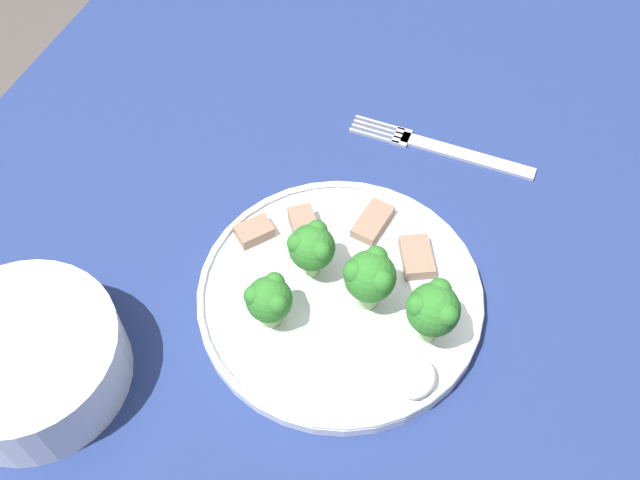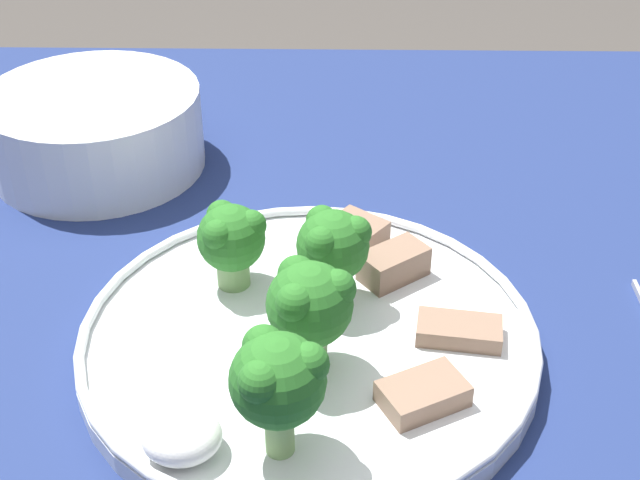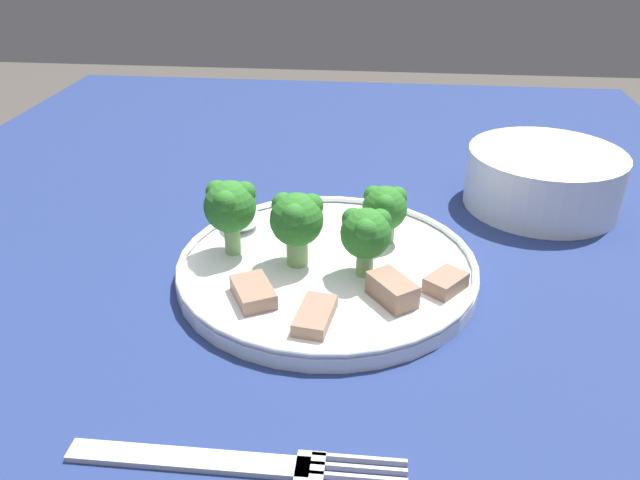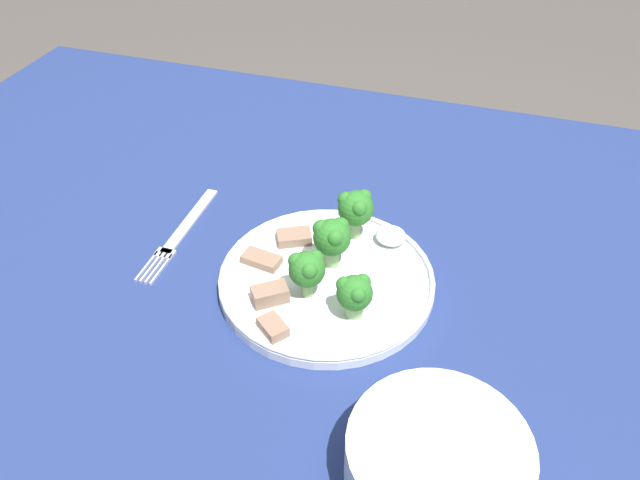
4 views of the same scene
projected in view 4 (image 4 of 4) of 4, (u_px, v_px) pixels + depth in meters
name	position (u px, v px, depth m)	size (l,w,h in m)	color
table	(302.00, 314.00, 0.85)	(1.39, 0.95, 0.78)	navy
dinner_plate	(327.00, 279.00, 0.74)	(0.26, 0.26, 0.02)	white
fork	(181.00, 232.00, 0.82)	(0.02, 0.20, 0.00)	#B2B2B7
cream_bowl	(436.00, 464.00, 0.54)	(0.16, 0.16, 0.06)	white
broccoli_floret_near_rim_left	(332.00, 237.00, 0.73)	(0.05, 0.05, 0.06)	#7FA866
broccoli_floret_center_left	(356.00, 208.00, 0.77)	(0.05, 0.05, 0.07)	#7FA866
broccoli_floret_back_left	(355.00, 293.00, 0.68)	(0.04, 0.04, 0.05)	#7FA866
broccoli_floret_front_left	(307.00, 269.00, 0.70)	(0.04, 0.04, 0.06)	#7FA866
meat_slice_front_slice	(261.00, 260.00, 0.76)	(0.05, 0.03, 0.01)	#846651
meat_slice_middle_slice	(270.00, 294.00, 0.71)	(0.05, 0.04, 0.02)	#846651
meat_slice_rear_slice	(294.00, 237.00, 0.79)	(0.05, 0.04, 0.01)	#846651
meat_slice_edge_slice	(273.00, 327.00, 0.67)	(0.04, 0.04, 0.01)	#846651
sauce_dollop	(391.00, 236.00, 0.79)	(0.04, 0.03, 0.02)	white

